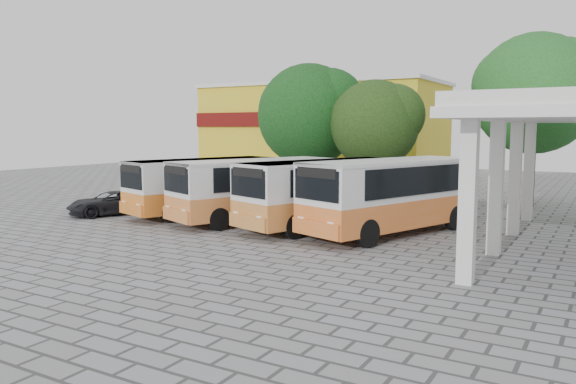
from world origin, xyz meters
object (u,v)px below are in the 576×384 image
Objects in this scene: bus_far_left at (203,183)px; bus_far_right at (392,191)px; bus_centre_left at (254,186)px; bus_centre_right at (323,189)px; parked_car at (111,203)px.

bus_far_left is 0.92× the size of bus_far_right.
bus_centre_right is at bearing 23.90° from bus_centre_left.
bus_far_left is at bearing -161.48° from bus_far_right.
bus_centre_right is 3.18m from bus_far_right.
parked_car is at bearing -150.17° from bus_centre_right.
bus_far_left is 3.44m from bus_centre_left.
parked_car is at bearing -132.46° from bus_far_left.
bus_centre_right is at bearing 36.74° from parked_car.
bus_far_left is 1.97× the size of parked_car.
bus_centre_right is 0.96× the size of bus_far_right.
bus_centre_left is 3.61m from bus_centre_right.
bus_centre_left reaches higher than bus_far_left.
parked_car is (-11.23, -2.04, -1.14)m from bus_centre_right.
bus_far_left reaches higher than parked_car.
bus_centre_right is 2.07× the size of parked_car.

